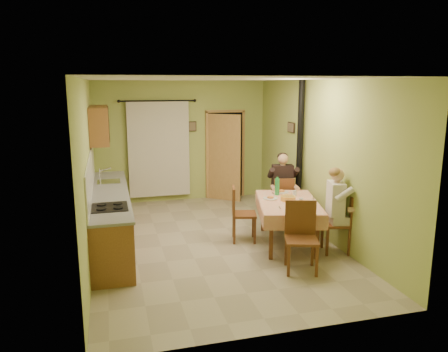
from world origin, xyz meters
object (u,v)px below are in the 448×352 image
object	(u,v)px
chair_far	(282,210)
chair_left	(243,225)
man_right	(338,200)
chair_right	(337,235)
stove_flue	(299,173)
man_far	(283,180)
chair_near	(301,252)
dining_table	(288,223)

from	to	relation	value
chair_far	chair_left	distance (m)	1.24
chair_left	man_right	bearing A→B (deg)	69.37
chair_right	stove_flue	world-z (taller)	stove_flue
man_far	stove_flue	world-z (taller)	stove_flue
chair_near	man_far	world-z (taller)	man_far
dining_table	chair_left	distance (m)	0.78
chair_right	chair_left	bearing A→B (deg)	69.84
chair_left	man_right	world-z (taller)	man_right
chair_near	man_right	size ratio (longest dim) A/B	0.74
chair_near	chair_right	bearing A→B (deg)	-131.58
chair_near	stove_flue	xyz separation A→B (m)	(0.90, 2.11, 0.73)
dining_table	chair_far	world-z (taller)	chair_far
chair_far	chair_right	distance (m)	1.63
chair_far	stove_flue	size ratio (longest dim) A/B	0.34
chair_right	man_far	bearing A→B (deg)	24.64
chair_left	man_far	xyz separation A→B (m)	(1.03, 0.71, 0.59)
dining_table	man_far	world-z (taller)	man_far
chair_right	chair_left	xyz separation A→B (m)	(-1.33, 0.91, 0.00)
chair_left	man_far	distance (m)	1.38
dining_table	chair_left	size ratio (longest dim) A/B	1.89
chair_near	chair_left	world-z (taller)	chair_near
dining_table	chair_near	size ratio (longest dim) A/B	1.80
chair_near	man_right	distance (m)	1.17
stove_flue	man_right	bearing A→B (deg)	-91.31
chair_near	man_right	bearing A→B (deg)	-131.02
chair_far	man_far	world-z (taller)	man_far
man_right	stove_flue	size ratio (longest dim) A/B	0.50
chair_near	chair_right	size ratio (longest dim) A/B	1.05
dining_table	chair_right	size ratio (longest dim) A/B	1.89
chair_right	chair_left	size ratio (longest dim) A/B	1.00
chair_far	stove_flue	bearing A→B (deg)	6.47
man_far	chair_near	bearing A→B (deg)	-94.39
dining_table	chair_far	bearing A→B (deg)	87.19
chair_far	man_far	xyz separation A→B (m)	(0.00, 0.01, 0.59)
man_far	man_right	size ratio (longest dim) A/B	1.00
chair_far	chair_right	bearing A→B (deg)	-68.63
chair_near	dining_table	bearing A→B (deg)	-85.49
chair_near	stove_flue	world-z (taller)	stove_flue
chair_right	chair_near	bearing A→B (deg)	135.20
man_far	stove_flue	size ratio (longest dim) A/B	0.50
chair_far	man_right	world-z (taller)	man_right
chair_far	chair_near	size ratio (longest dim) A/B	0.93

